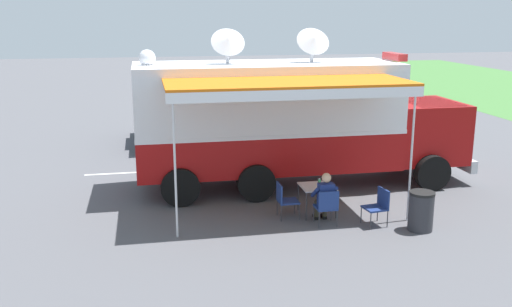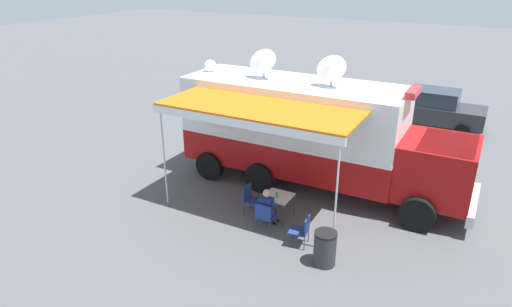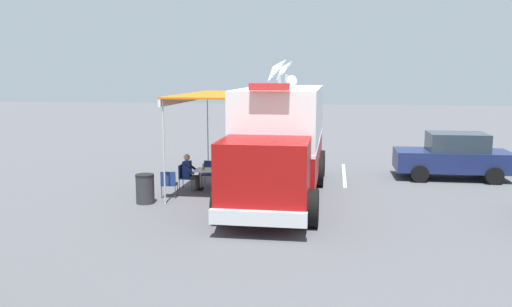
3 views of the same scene
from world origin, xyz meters
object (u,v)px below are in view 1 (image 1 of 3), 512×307
Objects in this scene: water_bottle at (319,183)px; seated_responder at (325,197)px; folding_table at (317,188)px; car_behind_truck at (305,106)px; command_truck at (293,118)px; folding_chair_beside_table at (284,198)px; folding_chair_spare_by_truck at (379,204)px; car_far_corner at (163,120)px; trash_bin at (421,211)px; folding_chair_at_table at (327,205)px.

seated_responder is at bearing -2.61° from water_bottle.
car_behind_truck reaches higher than folding_table.
command_truck is 3.10m from folding_chair_beside_table.
folding_chair_spare_by_truck is 0.21× the size of car_far_corner.
seated_responder is 11.73m from car_behind_truck.
folding_chair_beside_table is at bearing -90.62° from water_bottle.
folding_table is 0.19× the size of car_behind_truck.
car_behind_truck is 1.00× the size of car_far_corner.
folding_table is 2.50m from trash_bin.
water_bottle is at bearing -125.85° from folding_chair_spare_by_truck.
folding_table is 0.61m from seated_responder.
seated_responder is at bearing -106.38° from folding_chair_spare_by_truck.
command_truck is 8.80m from car_behind_truck.
trash_bin is at bearing 27.84° from car_far_corner.
folding_chair_spare_by_truck is 0.96m from trash_bin.
car_behind_truck is (-11.59, 2.77, 0.37)m from folding_chair_at_table.
folding_chair_beside_table is at bearing -120.94° from seated_responder.
water_bottle reaches higher than folding_table.
car_behind_truck is (-11.40, 2.77, 0.23)m from seated_responder.
folding_table is 0.64× the size of seated_responder.
folding_chair_spare_by_truck is at bearing 82.22° from folding_chair_at_table.
command_truck is 10.91× the size of folding_chair_beside_table.
car_far_corner is at bearing -152.16° from trash_bin.
seated_responder is 0.30× the size of car_far_corner.
car_behind_truck is (-10.79, 2.77, 0.21)m from folding_table.
folding_chair_spare_by_truck is at bearing 67.20° from folding_chair_beside_table.
water_bottle is at bearing 9.67° from folding_table.
seated_responder is (0.51, 0.85, 0.14)m from folding_chair_beside_table.
folding_table is 0.88× the size of trash_bin.
folding_chair_at_table is at bearing -0.65° from command_truck.
folding_chair_at_table and folding_chair_spare_by_truck have the same top height.
seated_responder is (-0.35, -1.20, 0.14)m from folding_chair_spare_by_truck.
water_bottle is 9.50m from car_far_corner.
command_truck reaches higher than folding_chair_spare_by_truck.
seated_responder is (0.50, -0.02, -0.18)m from water_bottle.
folding_chair_at_table is at bearing -108.08° from trash_bin.
car_behind_truck reaches higher than folding_chair_beside_table.
water_bottle reaches higher than folding_chair_spare_by_truck.
folding_chair_at_table is 1.00× the size of folding_chair_beside_table.
car_far_corner is at bearing -164.05° from folding_chair_beside_table.
trash_bin is 12.28m from car_behind_truck.
trash_bin is at bearing 26.61° from command_truck.
folding_chair_beside_table is at bearing -18.76° from command_truck.
folding_table is at bearing 179.72° from folding_chair_at_table.
folding_table is at bearing 96.94° from folding_chair_beside_table.
trash_bin is 0.22× the size of car_behind_truck.
folding_chair_spare_by_truck is at bearing -7.62° from car_behind_truck.
water_bottle is 0.76m from folding_chair_at_table.
water_bottle is 11.24m from car_behind_truck.
folding_table is at bearing 179.67° from seated_responder.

